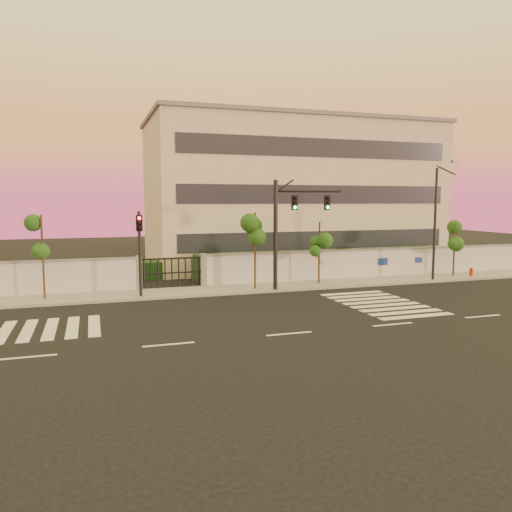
% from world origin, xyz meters
% --- Properties ---
extents(ground, '(120.00, 120.00, 0.00)m').
position_xyz_m(ground, '(0.00, 0.00, 0.00)').
color(ground, black).
rests_on(ground, ground).
extents(sidewalk, '(60.00, 3.00, 0.15)m').
position_xyz_m(sidewalk, '(0.00, 10.50, 0.07)').
color(sidewalk, gray).
rests_on(sidewalk, ground).
extents(perimeter_wall, '(60.00, 0.36, 2.20)m').
position_xyz_m(perimeter_wall, '(0.10, 12.00, 1.07)').
color(perimeter_wall, '#B7BABF').
rests_on(perimeter_wall, ground).
extents(hedge_row, '(41.00, 4.25, 1.80)m').
position_xyz_m(hedge_row, '(1.17, 14.74, 0.82)').
color(hedge_row, '#0F3314').
rests_on(hedge_row, ground).
extents(institutional_building, '(24.40, 12.40, 12.25)m').
position_xyz_m(institutional_building, '(9.00, 21.99, 6.16)').
color(institutional_building, beige).
rests_on(institutional_building, ground).
extents(road_markings, '(57.00, 7.62, 0.02)m').
position_xyz_m(road_markings, '(-1.58, 3.76, 0.01)').
color(road_markings, silver).
rests_on(road_markings, ground).
extents(street_tree_c, '(1.34, 1.07, 4.76)m').
position_xyz_m(street_tree_c, '(-10.21, 10.40, 3.50)').
color(street_tree_c, '#382314').
rests_on(street_tree_c, ground).
extents(street_tree_d, '(1.50, 1.19, 4.79)m').
position_xyz_m(street_tree_d, '(1.80, 9.97, 3.53)').
color(street_tree_d, '#382314').
rests_on(street_tree_d, ground).
extents(street_tree_e, '(1.48, 1.18, 4.16)m').
position_xyz_m(street_tree_e, '(6.38, 10.52, 3.06)').
color(street_tree_e, '#382314').
rests_on(street_tree_e, ground).
extents(street_tree_f, '(1.55, 1.23, 3.87)m').
position_xyz_m(street_tree_f, '(17.08, 10.58, 2.85)').
color(street_tree_f, '#382314').
rests_on(street_tree_f, ground).
extents(traffic_signal_main, '(4.24, 1.12, 6.76)m').
position_xyz_m(traffic_signal_main, '(3.69, 9.23, 4.27)').
color(traffic_signal_main, black).
rests_on(traffic_signal_main, ground).
extents(traffic_signal_secondary, '(0.38, 0.36, 4.94)m').
position_xyz_m(traffic_signal_secondary, '(-5.14, 9.59, 3.13)').
color(traffic_signal_secondary, black).
rests_on(traffic_signal_secondary, ground).
extents(streetlight_east, '(0.48, 1.94, 8.06)m').
position_xyz_m(streetlight_east, '(14.46, 9.30, 4.36)').
color(streetlight_east, black).
rests_on(streetlight_east, ground).
extents(fire_hydrant, '(0.30, 0.28, 0.75)m').
position_xyz_m(fire_hydrant, '(18.15, 10.00, 0.37)').
color(fire_hydrant, red).
rests_on(fire_hydrant, ground).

